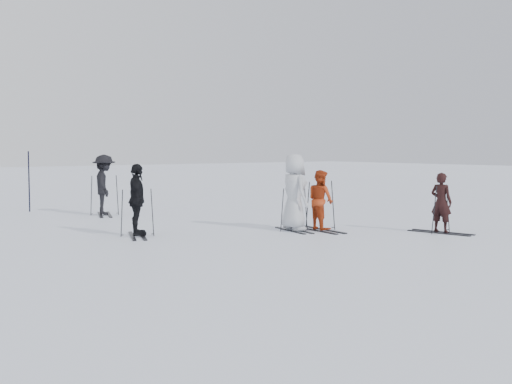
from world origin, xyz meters
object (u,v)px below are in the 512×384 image
at_px(skier_near_dark, 441,203).
at_px(piste_marker, 29,181).
at_px(skier_red, 321,201).
at_px(skier_grey, 294,193).
at_px(skier_uphill_left, 137,201).
at_px(skier_uphill_far, 104,185).

height_order(skier_near_dark, piste_marker, piste_marker).
bearing_deg(skier_red, skier_near_dark, -129.84).
bearing_deg(skier_red, skier_grey, 63.96).
xyz_separation_m(skier_near_dark, skier_red, (-2.10, 2.25, 0.02)).
distance_m(skier_uphill_left, skier_uphill_far, 5.34).
relative_size(skier_near_dark, skier_uphill_far, 0.79).
height_order(skier_uphill_far, piste_marker, piste_marker).
distance_m(skier_uphill_far, piste_marker, 3.03).
distance_m(skier_red, skier_uphill_left, 4.76).
relative_size(skier_grey, skier_uphill_far, 1.03).
xyz_separation_m(skier_grey, skier_uphill_far, (-2.31, 6.68, -0.03)).
relative_size(skier_red, skier_grey, 0.79).
relative_size(skier_red, piste_marker, 0.76).
xyz_separation_m(skier_near_dark, skier_uphill_far, (-4.99, 9.31, 0.20)).
bearing_deg(piste_marker, skier_uphill_left, -89.25).
xyz_separation_m(skier_red, skier_uphill_far, (-2.89, 7.06, 0.18)).
distance_m(skier_red, skier_grey, 0.73).
xyz_separation_m(skier_near_dark, skier_uphill_left, (-6.45, 4.17, 0.12)).
xyz_separation_m(skier_red, skier_grey, (-0.58, 0.38, 0.21)).
bearing_deg(piste_marker, skier_uphill_far, -59.00).
relative_size(skier_near_dark, skier_grey, 0.76).
bearing_deg(skier_red, skier_uphill_far, 29.47).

